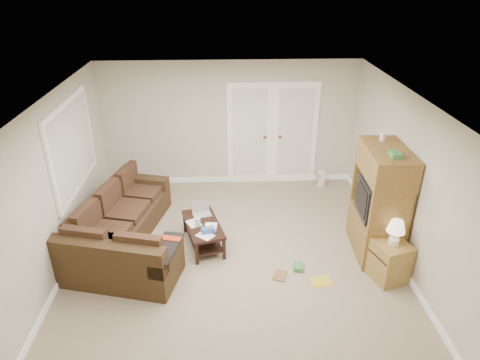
{
  "coord_description": "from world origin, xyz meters",
  "views": [
    {
      "loc": [
        -0.14,
        -5.25,
        4.06
      ],
      "look_at": [
        0.12,
        0.61,
        1.1
      ],
      "focal_mm": 32.0,
      "sensor_mm": 36.0,
      "label": 1
    }
  ],
  "objects_px": {
    "coffee_table": "(203,233)",
    "tv_armoire": "(379,202)",
    "sectional_sofa": "(122,234)",
    "side_cabinet": "(390,258)"
  },
  "relations": [
    {
      "from": "coffee_table",
      "to": "tv_armoire",
      "type": "bearing_deg",
      "value": -21.17
    },
    {
      "from": "sectional_sofa",
      "to": "side_cabinet",
      "type": "distance_m",
      "value": 4.03
    },
    {
      "from": "tv_armoire",
      "to": "coffee_table",
      "type": "bearing_deg",
      "value": 176.87
    },
    {
      "from": "sectional_sofa",
      "to": "coffee_table",
      "type": "relative_size",
      "value": 2.64
    },
    {
      "from": "tv_armoire",
      "to": "side_cabinet",
      "type": "distance_m",
      "value": 0.86
    },
    {
      "from": "side_cabinet",
      "to": "sectional_sofa",
      "type": "bearing_deg",
      "value": 150.14
    },
    {
      "from": "sectional_sofa",
      "to": "tv_armoire",
      "type": "distance_m",
      "value": 3.98
    },
    {
      "from": "sectional_sofa",
      "to": "side_cabinet",
      "type": "relative_size",
      "value": 2.97
    },
    {
      "from": "coffee_table",
      "to": "side_cabinet",
      "type": "distance_m",
      "value": 2.85
    },
    {
      "from": "sectional_sofa",
      "to": "tv_armoire",
      "type": "relative_size",
      "value": 1.54
    }
  ]
}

